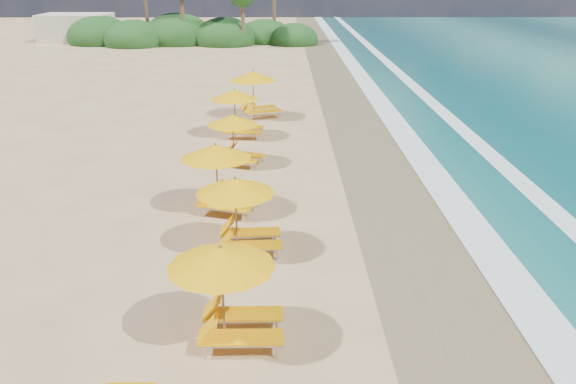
# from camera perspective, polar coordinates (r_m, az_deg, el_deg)

# --- Properties ---
(ground) EXTENTS (160.00, 160.00, 0.00)m
(ground) POSITION_cam_1_polar(r_m,az_deg,el_deg) (17.17, 0.00, -3.74)
(ground) COLOR tan
(ground) RESTS_ON ground
(wet_sand) EXTENTS (4.00, 160.00, 0.01)m
(wet_sand) POSITION_cam_1_polar(r_m,az_deg,el_deg) (17.66, 13.11, -3.57)
(wet_sand) COLOR olive
(wet_sand) RESTS_ON ground
(surf_foam) EXTENTS (4.00, 160.00, 0.01)m
(surf_foam) POSITION_cam_1_polar(r_m,az_deg,el_deg) (18.48, 21.30, -3.32)
(surf_foam) COLOR white
(surf_foam) RESTS_ON ground
(station_2) EXTENTS (2.37, 2.19, 2.21)m
(station_2) POSITION_cam_1_polar(r_m,az_deg,el_deg) (11.83, -5.65, -9.39)
(station_2) COLOR olive
(station_2) RESTS_ON ground
(station_3) EXTENTS (2.40, 2.23, 2.16)m
(station_3) POSITION_cam_1_polar(r_m,az_deg,el_deg) (15.53, -4.54, -1.73)
(station_3) COLOR olive
(station_3) RESTS_ON ground
(station_4) EXTENTS (2.84, 2.78, 2.24)m
(station_4) POSITION_cam_1_polar(r_m,az_deg,el_deg) (18.15, -6.54, 1.81)
(station_4) COLOR olive
(station_4) RESTS_ON ground
(station_5) EXTENTS (2.61, 2.57, 2.03)m
(station_5) POSITION_cam_1_polar(r_m,az_deg,el_deg) (22.68, -5.08, 5.50)
(station_5) COLOR olive
(station_5) RESTS_ON ground
(station_6) EXTENTS (2.53, 2.37, 2.24)m
(station_6) POSITION_cam_1_polar(r_m,az_deg,el_deg) (26.52, -4.90, 8.07)
(station_6) COLOR olive
(station_6) RESTS_ON ground
(station_7) EXTENTS (3.12, 3.05, 2.44)m
(station_7) POSITION_cam_1_polar(r_m,az_deg,el_deg) (30.18, -3.10, 9.94)
(station_7) COLOR olive
(station_7) RESTS_ON ground
(treeline) EXTENTS (25.80, 8.80, 9.74)m
(treeline) POSITION_cam_1_polar(r_m,az_deg,el_deg) (62.18, -9.94, 15.12)
(treeline) COLOR #163D14
(treeline) RESTS_ON ground
(beach_building) EXTENTS (7.00, 5.00, 2.80)m
(beach_building) POSITION_cam_1_polar(r_m,az_deg,el_deg) (67.48, -20.14, 14.99)
(beach_building) COLOR beige
(beach_building) RESTS_ON ground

